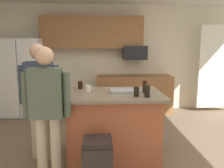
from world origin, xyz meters
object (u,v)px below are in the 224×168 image
(glass_short_whisky, at_px, (136,92))
(glass_pilsner, at_px, (147,91))
(person_guest_left, at_px, (40,94))
(mug_ceramic_white, at_px, (88,88))
(person_guest_by_door, at_px, (47,105))
(serving_tray, at_px, (125,91))
(trash_bin, at_px, (97,164))
(kitchen_island, at_px, (113,125))
(microwave_over_range, at_px, (134,53))
(tumbler_amber, at_px, (145,87))
(refrigerator, at_px, (23,78))
(glass_stout_tall, at_px, (80,85))

(glass_short_whisky, distance_m, glass_pilsner, 0.14)
(person_guest_left, bearing_deg, mug_ceramic_white, 9.81)
(person_guest_by_door, bearing_deg, serving_tray, -3.55)
(trash_bin, bearing_deg, kitchen_island, 73.23)
(microwave_over_range, bearing_deg, kitchen_island, -105.76)
(person_guest_by_door, relative_size, glass_pilsner, 10.20)
(mug_ceramic_white, bearing_deg, microwave_over_range, 65.13)
(microwave_over_range, bearing_deg, tumbler_amber, -95.06)
(microwave_over_range, height_order, trash_bin, microwave_over_range)
(microwave_over_range, bearing_deg, glass_pilsner, -95.10)
(refrigerator, relative_size, serving_tray, 4.04)
(tumbler_amber, bearing_deg, trash_bin, -131.34)
(person_guest_by_door, height_order, mug_ceramic_white, person_guest_by_door)
(microwave_over_range, relative_size, glass_short_whisky, 4.35)
(microwave_over_range, distance_m, trash_bin, 3.43)
(microwave_over_range, height_order, person_guest_left, person_guest_left)
(person_guest_left, relative_size, mug_ceramic_white, 13.01)
(mug_ceramic_white, relative_size, glass_stout_tall, 1.07)
(mug_ceramic_white, relative_size, trash_bin, 0.21)
(glass_stout_tall, distance_m, glass_pilsner, 1.11)
(refrigerator, bearing_deg, glass_pilsner, -46.74)
(kitchen_island, xyz_separation_m, glass_pilsner, (0.43, -0.29, 0.56))
(kitchen_island, bearing_deg, tumbler_amber, 1.44)
(microwave_over_range, xyz_separation_m, serving_tray, (-0.49, -2.32, -0.46))
(serving_tray, relative_size, trash_bin, 0.72)
(person_guest_left, xyz_separation_m, tumbler_amber, (1.50, -0.04, 0.09))
(person_guest_left, distance_m, trash_bin, 1.33)
(glass_short_whisky, relative_size, tumbler_amber, 0.78)
(glass_stout_tall, relative_size, serving_tray, 0.27)
(microwave_over_range, height_order, person_guest_by_door, person_guest_by_door)
(microwave_over_range, distance_m, glass_stout_tall, 2.36)
(microwave_over_range, bearing_deg, trash_bin, -106.01)
(microwave_over_range, distance_m, person_guest_left, 2.90)
(person_guest_left, xyz_separation_m, trash_bin, (0.81, -0.82, -0.66))
(microwave_over_range, distance_m, glass_short_whisky, 2.66)
(glass_pilsner, bearing_deg, person_guest_left, 166.94)
(kitchen_island, height_order, glass_stout_tall, glass_stout_tall)
(glass_short_whisky, xyz_separation_m, glass_pilsner, (0.14, -0.03, 0.02))
(trash_bin, bearing_deg, person_guest_by_door, 156.69)
(kitchen_island, relative_size, glass_pilsner, 8.69)
(person_guest_left, bearing_deg, glass_pilsner, -10.19)
(kitchen_island, distance_m, glass_stout_tall, 0.80)
(kitchen_island, height_order, person_guest_by_door, person_guest_by_door)
(tumbler_amber, distance_m, glass_stout_tall, 1.00)
(microwave_over_range, relative_size, person_guest_left, 0.34)
(person_guest_left, bearing_deg, tumbler_amber, 1.31)
(refrigerator, height_order, trash_bin, refrigerator)
(glass_stout_tall, bearing_deg, refrigerator, 127.40)
(person_guest_left, bearing_deg, glass_stout_tall, 29.44)
(microwave_over_range, distance_m, person_guest_by_door, 3.26)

